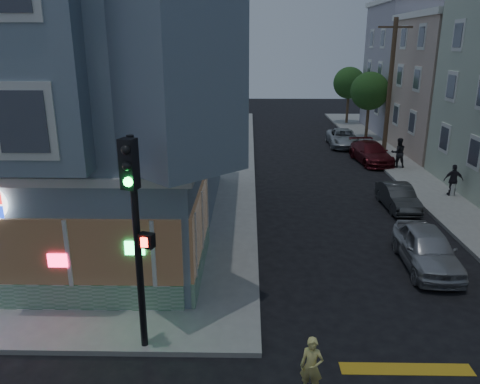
{
  "coord_description": "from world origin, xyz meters",
  "views": [
    {
      "loc": [
        2.65,
        -7.93,
        7.55
      ],
      "look_at": [
        2.35,
        7.48,
        2.64
      ],
      "focal_mm": 35.0,
      "sensor_mm": 36.0,
      "label": 1
    }
  ],
  "objects_px": {
    "street_tree_far": "(349,83)",
    "fire_hydrant": "(453,188)",
    "parked_car_b": "(398,197)",
    "running_child": "(312,367)",
    "street_tree_near": "(370,91)",
    "utility_pole": "(390,87)",
    "pedestrian_b": "(453,180)",
    "pedestrian_a": "(398,153)",
    "parked_car_a": "(427,248)",
    "parked_car_c": "(371,153)",
    "parked_car_d": "(343,138)",
    "traffic_signal": "(135,212)"
  },
  "relations": [
    {
      "from": "street_tree_far",
      "to": "fire_hydrant",
      "type": "xyz_separation_m",
      "value": [
        0.8,
        -23.07,
        -3.39
      ]
    },
    {
      "from": "street_tree_far",
      "to": "parked_car_b",
      "type": "height_order",
      "value": "street_tree_far"
    },
    {
      "from": "running_child",
      "to": "parked_car_b",
      "type": "distance_m",
      "value": 13.76
    },
    {
      "from": "street_tree_near",
      "to": "running_child",
      "type": "height_order",
      "value": "street_tree_near"
    },
    {
      "from": "utility_pole",
      "to": "parked_car_b",
      "type": "bearing_deg",
      "value": -101.87
    },
    {
      "from": "street_tree_far",
      "to": "pedestrian_b",
      "type": "height_order",
      "value": "street_tree_far"
    },
    {
      "from": "street_tree_far",
      "to": "pedestrian_a",
      "type": "distance_m",
      "value": 17.57
    },
    {
      "from": "running_child",
      "to": "fire_hydrant",
      "type": "relative_size",
      "value": 1.87
    },
    {
      "from": "pedestrian_a",
      "to": "parked_car_a",
      "type": "height_order",
      "value": "pedestrian_a"
    },
    {
      "from": "parked_car_a",
      "to": "fire_hydrant",
      "type": "height_order",
      "value": "parked_car_a"
    },
    {
      "from": "pedestrian_a",
      "to": "fire_hydrant",
      "type": "relative_size",
      "value": 2.43
    },
    {
      "from": "street_tree_far",
      "to": "parked_car_c",
      "type": "distance_m",
      "value": 16.06
    },
    {
      "from": "running_child",
      "to": "parked_car_d",
      "type": "distance_m",
      "value": 27.36
    },
    {
      "from": "street_tree_far",
      "to": "running_child",
      "type": "relative_size",
      "value": 3.74
    },
    {
      "from": "parked_car_c",
      "to": "traffic_signal",
      "type": "xyz_separation_m",
      "value": [
        -10.69,
        -20.19,
        3.17
      ]
    },
    {
      "from": "parked_car_a",
      "to": "fire_hydrant",
      "type": "distance_m",
      "value": 8.78
    },
    {
      "from": "utility_pole",
      "to": "parked_car_b",
      "type": "relative_size",
      "value": 2.55
    },
    {
      "from": "parked_car_a",
      "to": "parked_car_c",
      "type": "distance_m",
      "value": 15.28
    },
    {
      "from": "parked_car_b",
      "to": "street_tree_near",
      "type": "bearing_deg",
      "value": 80.22
    },
    {
      "from": "street_tree_near",
      "to": "parked_car_b",
      "type": "distance_m",
      "value": 17.18
    },
    {
      "from": "street_tree_near",
      "to": "parked_car_d",
      "type": "height_order",
      "value": "street_tree_near"
    },
    {
      "from": "parked_car_c",
      "to": "fire_hydrant",
      "type": "height_order",
      "value": "parked_car_c"
    },
    {
      "from": "street_tree_far",
      "to": "running_child",
      "type": "distance_m",
      "value": 38.21
    },
    {
      "from": "street_tree_near",
      "to": "parked_car_c",
      "type": "height_order",
      "value": "street_tree_near"
    },
    {
      "from": "parked_car_a",
      "to": "running_child",
      "type": "bearing_deg",
      "value": -124.53
    },
    {
      "from": "utility_pole",
      "to": "running_child",
      "type": "xyz_separation_m",
      "value": [
        -7.94,
        -23.2,
        -4.09
      ]
    },
    {
      "from": "street_tree_far",
      "to": "parked_car_c",
      "type": "bearing_deg",
      "value": -95.47
    },
    {
      "from": "pedestrian_a",
      "to": "parked_car_a",
      "type": "relative_size",
      "value": 0.45
    },
    {
      "from": "utility_pole",
      "to": "parked_car_a",
      "type": "relative_size",
      "value": 2.18
    },
    {
      "from": "parked_car_b",
      "to": "parked_car_d",
      "type": "distance_m",
      "value": 14.22
    },
    {
      "from": "utility_pole",
      "to": "parked_car_c",
      "type": "height_order",
      "value": "utility_pole"
    },
    {
      "from": "street_tree_near",
      "to": "street_tree_far",
      "type": "relative_size",
      "value": 1.0
    },
    {
      "from": "running_child",
      "to": "parked_car_a",
      "type": "bearing_deg",
      "value": 71.71
    },
    {
      "from": "street_tree_far",
      "to": "pedestrian_b",
      "type": "bearing_deg",
      "value": -88.01
    },
    {
      "from": "street_tree_near",
      "to": "parked_car_b",
      "type": "xyz_separation_m",
      "value": [
        -2.44,
        -16.68,
        -3.35
      ]
    },
    {
      "from": "parked_car_a",
      "to": "parked_car_b",
      "type": "height_order",
      "value": "parked_car_a"
    },
    {
      "from": "street_tree_far",
      "to": "parked_car_c",
      "type": "height_order",
      "value": "street_tree_far"
    },
    {
      "from": "street_tree_far",
      "to": "parked_car_d",
      "type": "relative_size",
      "value": 1.14
    },
    {
      "from": "running_child",
      "to": "pedestrian_b",
      "type": "distance_m",
      "value": 16.74
    },
    {
      "from": "traffic_signal",
      "to": "fire_hydrant",
      "type": "distance_m",
      "value": 18.51
    },
    {
      "from": "street_tree_far",
      "to": "fire_hydrant",
      "type": "distance_m",
      "value": 23.33
    },
    {
      "from": "running_child",
      "to": "parked_car_b",
      "type": "relative_size",
      "value": 0.4
    },
    {
      "from": "parked_car_d",
      "to": "traffic_signal",
      "type": "height_order",
      "value": "traffic_signal"
    },
    {
      "from": "street_tree_far",
      "to": "traffic_signal",
      "type": "height_order",
      "value": "traffic_signal"
    },
    {
      "from": "parked_car_a",
      "to": "parked_car_c",
      "type": "height_order",
      "value": "parked_car_a"
    },
    {
      "from": "pedestrian_b",
      "to": "parked_car_d",
      "type": "xyz_separation_m",
      "value": [
        -3.16,
        12.59,
        -0.31
      ]
    },
    {
      "from": "fire_hydrant",
      "to": "street_tree_far",
      "type": "bearing_deg",
      "value": 91.99
    },
    {
      "from": "pedestrian_a",
      "to": "parked_car_d",
      "type": "xyz_separation_m",
      "value": [
        -2.1,
        6.88,
        -0.43
      ]
    },
    {
      "from": "parked_car_a",
      "to": "parked_car_c",
      "type": "bearing_deg",
      "value": 85.89
    },
    {
      "from": "street_tree_far",
      "to": "parked_car_a",
      "type": "bearing_deg",
      "value": -96.11
    }
  ]
}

